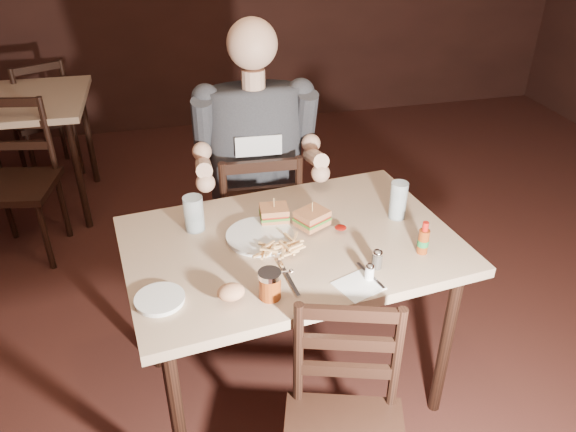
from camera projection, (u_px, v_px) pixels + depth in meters
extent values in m
cube|color=tan|center=(291.00, 245.00, 2.11)|extent=(1.31, 0.95, 0.04)
cylinder|color=black|center=(178.00, 421.00, 1.89)|extent=(0.05, 0.05, 0.73)
cylinder|color=black|center=(149.00, 303.00, 2.42)|extent=(0.05, 0.05, 0.73)
cylinder|color=black|center=(446.00, 344.00, 2.21)|extent=(0.05, 0.05, 0.73)
cylinder|color=black|center=(369.00, 254.00, 2.73)|extent=(0.05, 0.05, 0.73)
cube|color=tan|center=(18.00, 102.00, 3.45)|extent=(0.82, 0.82, 0.04)
cylinder|color=black|center=(79.00, 176.00, 3.44)|extent=(0.04, 0.04, 0.73)
cylinder|color=black|center=(88.00, 135.00, 3.97)|extent=(0.04, 0.04, 0.73)
cylinder|color=white|center=(260.00, 237.00, 2.11)|extent=(0.28, 0.28, 0.01)
ellipsoid|color=maroon|center=(341.00, 228.00, 2.14)|extent=(0.05, 0.05, 0.01)
cylinder|color=silver|center=(194.00, 214.00, 2.13)|extent=(0.08, 0.08, 0.14)
cylinder|color=silver|center=(398.00, 200.00, 2.21)|extent=(0.07, 0.07, 0.15)
cube|color=white|center=(358.00, 286.00, 1.87)|extent=(0.18, 0.17, 0.00)
cube|color=silver|center=(288.00, 277.00, 1.90)|extent=(0.03, 0.21, 0.01)
cube|color=silver|center=(370.00, 275.00, 1.91)|extent=(0.05, 0.16, 0.01)
cylinder|color=white|center=(160.00, 300.00, 1.80)|extent=(0.17, 0.17, 0.01)
ellipsoid|color=tan|center=(231.00, 292.00, 1.78)|extent=(0.10, 0.08, 0.05)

